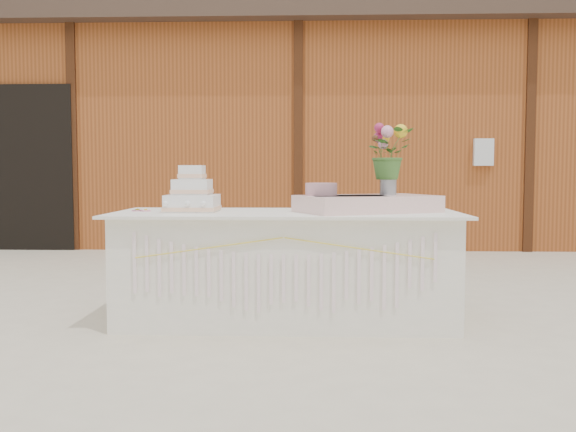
% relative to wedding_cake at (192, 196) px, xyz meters
% --- Properties ---
extents(ground, '(80.00, 80.00, 0.00)m').
position_rel_wedding_cake_xyz_m(ground, '(0.66, -0.00, -0.88)').
color(ground, beige).
rests_on(ground, ground).
extents(barn, '(12.60, 4.60, 3.30)m').
position_rel_wedding_cake_xyz_m(barn, '(0.65, 5.99, 0.80)').
color(barn, '#994C20').
rests_on(barn, ground).
extents(cake_table, '(2.40, 1.00, 0.77)m').
position_rel_wedding_cake_xyz_m(cake_table, '(0.66, -0.01, -0.49)').
color(cake_table, white).
rests_on(cake_table, ground).
extents(wedding_cake, '(0.36, 0.36, 0.32)m').
position_rel_wedding_cake_xyz_m(wedding_cake, '(0.00, 0.00, 0.00)').
color(wedding_cake, white).
rests_on(wedding_cake, cake_table).
extents(pink_cake_stand, '(0.28, 0.28, 0.20)m').
position_rel_wedding_cake_xyz_m(pink_cake_stand, '(0.90, -0.02, 0.00)').
color(pink_cake_stand, silver).
rests_on(pink_cake_stand, cake_table).
extents(satin_runner, '(1.06, 0.87, 0.12)m').
position_rel_wedding_cake_xyz_m(satin_runner, '(1.22, -0.00, -0.05)').
color(satin_runner, '#F9D0C8').
rests_on(satin_runner, cake_table).
extents(flower_vase, '(0.12, 0.12, 0.16)m').
position_rel_wedding_cake_xyz_m(flower_vase, '(1.37, 0.06, 0.09)').
color(flower_vase, '#A4A3A8').
rests_on(flower_vase, satin_runner).
extents(bouquet, '(0.42, 0.40, 0.36)m').
position_rel_wedding_cake_xyz_m(bouquet, '(1.37, 0.06, 0.34)').
color(bouquet, '#3D6A2A').
rests_on(bouquet, flower_vase).
extents(loose_flowers, '(0.19, 0.37, 0.02)m').
position_rel_wedding_cake_xyz_m(loose_flowers, '(-0.37, 0.08, -0.10)').
color(loose_flowers, pink).
rests_on(loose_flowers, cake_table).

